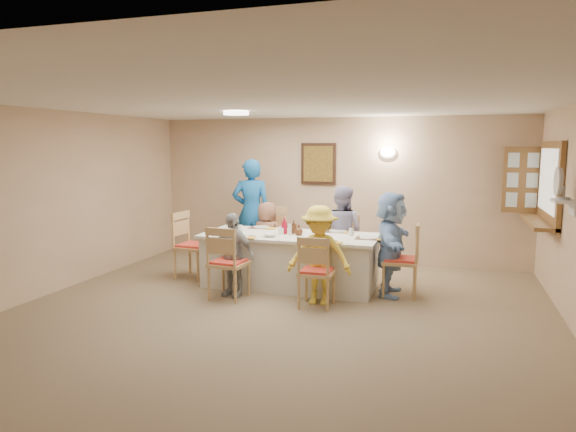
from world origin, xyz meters
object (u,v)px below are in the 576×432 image
(desk_fan, at_px, (561,188))
(diner_back_right, at_px, (341,232))
(chair_right_end, at_px, (400,259))
(diner_front_left, at_px, (232,255))
(dining_table, at_px, (290,260))
(serving_hatch, at_px, (550,184))
(diner_front_right, at_px, (319,255))
(chair_front_right, at_px, (317,271))
(chair_front_left, at_px, (229,262))
(chair_back_left, at_px, (270,239))
(chair_back_right, at_px, (343,246))
(diner_back_left, at_px, (267,237))
(caregiver, at_px, (252,212))
(condiment_ketchup, at_px, (284,226))
(chair_left_end, at_px, (193,245))
(diner_right_end, at_px, (391,244))

(desk_fan, height_order, diner_back_right, desk_fan)
(chair_right_end, distance_m, diner_front_left, 2.26)
(diner_back_right, bearing_deg, desk_fan, 167.16)
(dining_table, distance_m, diner_front_left, 0.93)
(serving_hatch, xyz_separation_m, diner_front_right, (-2.84, -1.49, -0.87))
(serving_hatch, bearing_deg, diner_front_left, -159.79)
(chair_front_right, bearing_deg, chair_front_left, -0.88)
(chair_back_left, xyz_separation_m, diner_back_right, (1.20, -0.12, 0.19))
(dining_table, height_order, chair_back_right, chair_back_right)
(serving_hatch, distance_m, chair_right_end, 2.28)
(diner_back_right, bearing_deg, chair_front_left, 62.27)
(chair_back_left, distance_m, diner_front_left, 1.48)
(chair_front_left, bearing_deg, diner_back_left, -85.79)
(chair_front_right, distance_m, caregiver, 2.59)
(diner_back_right, bearing_deg, serving_hatch, -166.13)
(diner_back_right, height_order, condiment_ketchup, diner_back_right)
(diner_front_right, xyz_separation_m, caregiver, (-1.65, 1.83, 0.26))
(chair_right_end, bearing_deg, chair_left_end, -91.74)
(dining_table, height_order, diner_right_end, diner_right_end)
(chair_back_left, height_order, caregiver, caregiver)
(chair_front_right, xyz_separation_m, condiment_ketchup, (-0.69, 0.81, 0.42))
(diner_back_left, height_order, caregiver, caregiver)
(chair_front_left, bearing_deg, chair_back_left, -85.79)
(dining_table, distance_m, chair_right_end, 1.55)
(serving_hatch, distance_m, chair_front_left, 4.46)
(diner_back_left, xyz_separation_m, caregiver, (-0.45, 0.47, 0.33))
(diner_front_right, relative_size, diner_right_end, 0.90)
(chair_right_end, height_order, condiment_ketchup, chair_right_end)
(chair_back_right, relative_size, diner_front_left, 0.84)
(chair_back_left, xyz_separation_m, chair_front_right, (1.20, -1.60, -0.06))
(chair_left_end, relative_size, diner_front_left, 0.90)
(serving_hatch, height_order, diner_back_left, serving_hatch)
(chair_back_left, bearing_deg, diner_back_left, -91.61)
(chair_left_end, bearing_deg, serving_hatch, -76.01)
(desk_fan, height_order, caregiver, caregiver)
(desk_fan, height_order, chair_front_left, desk_fan)
(serving_hatch, height_order, caregiver, serving_hatch)
(diner_back_right, distance_m, diner_front_left, 1.82)
(diner_back_left, relative_size, diner_right_end, 0.80)
(diner_back_right, bearing_deg, chair_left_end, 28.86)
(diner_front_left, bearing_deg, dining_table, 59.09)
(diner_right_end, height_order, condiment_ketchup, diner_right_end)
(chair_back_right, xyz_separation_m, chair_front_right, (0.00, -1.60, -0.01))
(dining_table, xyz_separation_m, chair_left_end, (-1.55, 0.00, 0.13))
(desk_fan, distance_m, diner_back_left, 4.23)
(serving_hatch, height_order, diner_back_right, serving_hatch)
(diner_back_left, bearing_deg, chair_front_left, 98.37)
(chair_right_end, relative_size, diner_back_left, 0.88)
(serving_hatch, distance_m, diner_front_left, 4.40)
(serving_hatch, height_order, condiment_ketchup, serving_hatch)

